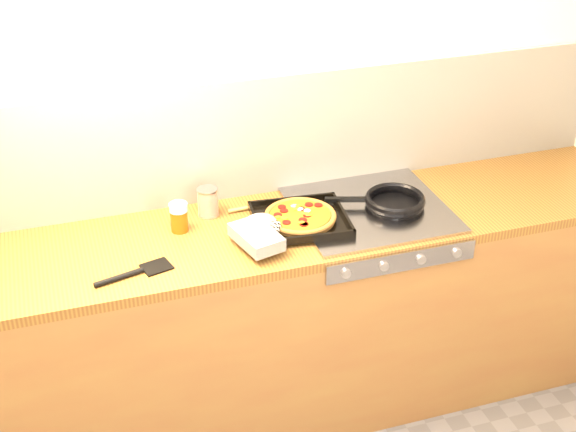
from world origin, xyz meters
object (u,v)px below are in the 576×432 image
object	(u,v)px
frying_pan	(394,201)
juice_glass	(179,217)
tomato_can	(208,202)
pizza_on_tray	(288,222)

from	to	relation	value
frying_pan	juice_glass	distance (m)	0.85
tomato_can	juice_glass	world-z (taller)	same
frying_pan	juice_glass	xyz separation A→B (m)	(-0.85, 0.10, 0.02)
frying_pan	pizza_on_tray	bearing A→B (deg)	-176.22
frying_pan	tomato_can	distance (m)	0.74
pizza_on_tray	juice_glass	xyz separation A→B (m)	(-0.39, 0.13, 0.02)
pizza_on_tray	juice_glass	distance (m)	0.41
frying_pan	tomato_can	bearing A→B (deg)	165.65
pizza_on_tray	tomato_can	size ratio (longest dim) A/B	4.15
pizza_on_tray	tomato_can	xyz separation A→B (m)	(-0.26, 0.21, 0.02)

